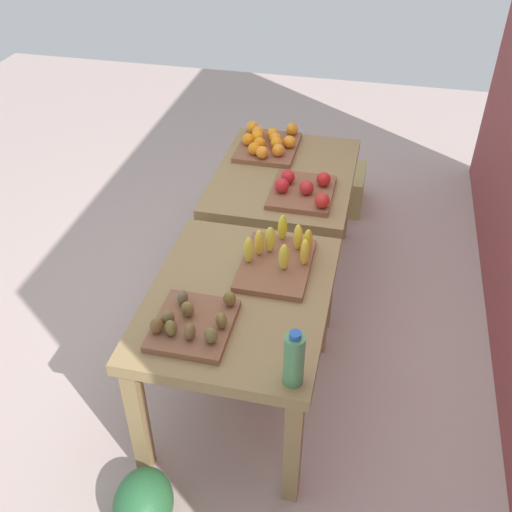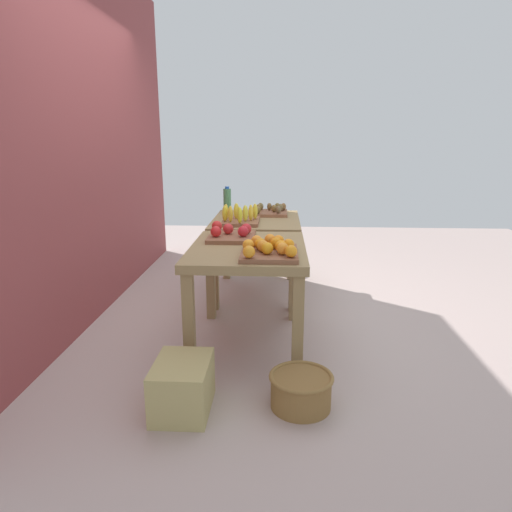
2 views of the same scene
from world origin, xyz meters
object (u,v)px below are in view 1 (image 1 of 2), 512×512
display_table_right (239,312)px  apple_bin (303,190)px  display_table_left (284,187)px  orange_bin (268,143)px  water_bottle (294,359)px  wicker_basket (257,187)px  kiwi_bin (193,323)px  cardboard_produce_box (343,188)px  banana_crate (278,257)px

display_table_right → apple_bin: bearing=170.8°
display_table_left → orange_bin: 0.34m
water_bottle → wicker_basket: (-2.37, -0.67, -0.74)m
orange_bin → apple_bin: 0.58m
display_table_left → wicker_basket: bearing=-156.9°
display_table_left → kiwi_bin: (1.37, -0.13, 0.14)m
display_table_left → display_table_right: 1.12m
water_bottle → kiwi_bin: bearing=-112.2°
apple_bin → water_bottle: size_ratio=1.59×
apple_bin → orange_bin: bearing=-148.5°
cardboard_produce_box → kiwi_bin: bearing=-10.8°
water_bottle → wicker_basket: size_ratio=0.70×
kiwi_bin → display_table_right: bearing=152.3°
banana_crate → water_bottle: size_ratio=1.75×
orange_bin → kiwi_bin: 1.63m
banana_crate → wicker_basket: size_ratio=1.23×
display_table_right → cardboard_produce_box: 2.08m
water_bottle → cardboard_produce_box: bearing=-179.5°
display_table_left → orange_bin: size_ratio=2.29×
wicker_basket → orange_bin: bearing=18.8°
display_table_right → apple_bin: 0.91m
display_table_right → orange_bin: bearing=-173.4°
orange_bin → kiwi_bin: bearing=1.0°
wicker_basket → cardboard_produce_box: size_ratio=0.90×
cardboard_produce_box → banana_crate: bearing=-5.5°
display_table_left → cardboard_produce_box: size_ratio=2.60×
water_bottle → apple_bin: bearing=-172.3°
kiwi_bin → wicker_basket: kiwi_bin is taller
orange_bin → apple_bin: size_ratio=1.13×
display_table_right → apple_bin: (-0.88, 0.14, 0.14)m
cardboard_produce_box → orange_bin: bearing=-36.2°
banana_crate → orange_bin: bearing=-165.7°
orange_bin → water_bottle: bearing=14.8°
banana_crate → kiwi_bin: (0.49, -0.26, -0.01)m
display_table_left → cardboard_produce_box: bearing=161.2°
orange_bin → kiwi_bin: (1.63, 0.03, -0.01)m
banana_crate → wicker_basket: banana_crate is taller
display_table_right → wicker_basket: display_table_right is taller
display_table_left → kiwi_bin: 1.38m
display_table_right → orange_bin: orange_bin is taller
banana_crate → display_table_right: bearing=-27.9°
display_table_left → banana_crate: banana_crate is taller
water_bottle → display_table_left: bearing=-168.4°
orange_bin → wicker_basket: bearing=-161.2°
display_table_right → kiwi_bin: kiwi_bin is taller
display_table_right → cardboard_produce_box: bearing=171.5°
cardboard_produce_box → water_bottle: bearing=0.5°
apple_bin → cardboard_produce_box: size_ratio=1.01×
orange_bin → wicker_basket: size_ratio=1.26×
display_table_right → apple_bin: size_ratio=2.58×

